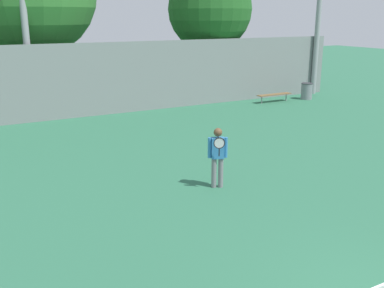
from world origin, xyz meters
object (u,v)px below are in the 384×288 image
at_px(trash_bin, 307,91).
at_px(tree_dark_dense, 210,9).
at_px(light_pole_far_right, 24,13).
at_px(bench_courtside_near, 274,95).
at_px(tennis_player, 218,154).

distance_m(trash_bin, tree_dark_dense, 7.24).
bearing_deg(tree_dark_dense, light_pole_far_right, -171.37).
bearing_deg(light_pole_far_right, tree_dark_dense, 8.63).
height_order(trash_bin, tree_dark_dense, tree_dark_dense).
distance_m(bench_courtside_near, trash_bin, 2.22).
distance_m(bench_courtside_near, tree_dark_dense, 6.06).
xyz_separation_m(light_pole_far_right, tree_dark_dense, (10.31, 1.57, 0.24)).
relative_size(light_pole_far_right, tree_dark_dense, 1.13).
bearing_deg(light_pole_far_right, bench_courtside_near, -7.62).
distance_m(bench_courtside_near, light_pole_far_right, 13.44).
bearing_deg(tennis_player, trash_bin, 61.93).
height_order(light_pole_far_right, tree_dark_dense, light_pole_far_right).
relative_size(tennis_player, light_pole_far_right, 0.21).
distance_m(tennis_player, trash_bin, 15.04).
bearing_deg(bench_courtside_near, trash_bin, -4.62).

